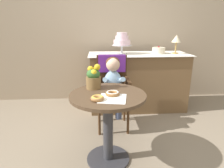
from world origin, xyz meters
TOP-DOWN VIEW (x-y plane):
  - ground_plane at (0.00, 0.00)m, footprint 8.00×8.00m
  - back_wall at (0.00, 1.85)m, footprint 4.80×0.10m
  - cafe_table at (0.00, 0.00)m, footprint 0.72×0.72m
  - wicker_chair at (0.10, 0.76)m, footprint 0.42×0.45m
  - seated_child at (0.10, 0.61)m, footprint 0.27×0.32m
  - paper_napkin at (0.04, -0.13)m, footprint 0.27×0.28m
  - donut_front at (-0.10, -0.16)m, footprint 0.12×0.12m
  - donut_mid at (0.04, -0.04)m, footprint 0.13×0.13m
  - flower_vase at (-0.13, 0.18)m, footprint 0.15×0.15m
  - display_counter at (0.55, 1.30)m, footprint 1.56×0.62m
  - tiered_cake_stand at (0.28, 1.30)m, footprint 0.30×0.30m
  - round_layer_cake at (0.86, 1.30)m, footprint 0.20×0.20m
  - table_lamp at (1.12, 1.27)m, footprint 0.15×0.15m

SIDE VIEW (x-z plane):
  - ground_plane at x=0.00m, z-range 0.00..0.00m
  - display_counter at x=0.55m, z-range 0.00..0.90m
  - cafe_table at x=0.00m, z-range 0.15..0.87m
  - wicker_chair at x=0.10m, z-range 0.16..1.12m
  - seated_child at x=0.10m, z-range 0.31..1.04m
  - paper_napkin at x=0.04m, z-range 0.72..0.72m
  - donut_mid at x=0.04m, z-range 0.72..0.76m
  - donut_front at x=-0.10m, z-range 0.72..0.76m
  - flower_vase at x=-0.13m, z-range 0.71..0.96m
  - round_layer_cake at x=0.86m, z-range 0.89..1.01m
  - tiered_cake_stand at x=0.28m, z-range 0.94..1.26m
  - table_lamp at x=1.12m, z-range 0.97..1.26m
  - back_wall at x=0.00m, z-range 0.00..2.70m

